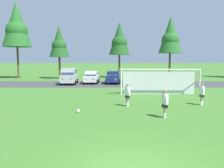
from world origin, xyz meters
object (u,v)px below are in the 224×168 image
Objects in this scene: soccer_goal at (158,81)px; player_winger_left at (127,95)px; parked_car_slot_center at (139,78)px; soccer_ball at (78,111)px; parked_car_slot_far_left at (69,76)px; player_striker_near at (164,104)px; parked_car_slot_left at (91,77)px; player_midfield_center at (201,94)px; parked_car_slot_center_left at (113,77)px.

player_winger_left is at bearing -120.63° from soccer_goal.
soccer_ball is at bearing -109.51° from parked_car_slot_center.
parked_car_slot_center is (9.61, -1.16, -0.24)m from parked_car_slot_far_left.
parked_car_slot_left is (-5.99, 19.81, 0.05)m from player_striker_near.
soccer_ball is 0.05× the size of parked_car_slot_left.
player_midfield_center is at bearing -59.10° from parked_car_slot_left.
soccer_goal is 9.29m from player_striker_near.
parked_car_slot_left is at bearing 103.78° from player_winger_left.
soccer_ball is 0.05× the size of parked_car_slot_center.
player_midfield_center is (8.82, 2.51, 0.71)m from soccer_ball.
player_striker_near is 0.39× the size of parked_car_slot_left.
player_winger_left is at bearing -65.62° from parked_car_slot_far_left.
parked_car_slot_center is (-2.98, 13.96, 0.05)m from player_midfield_center.
player_winger_left is at bearing 120.05° from player_striker_near.
player_striker_near is at bearing -99.14° from soccer_goal.
player_striker_near is 19.88m from parked_car_slot_center_left.
player_midfield_center is 5.57m from player_winger_left.
player_striker_near is 5.23m from player_midfield_center.
parked_car_slot_left is at bearing 177.40° from parked_car_slot_center_left.
player_striker_near is at bearing -91.99° from parked_car_slot_center.
soccer_goal is at bearing 80.86° from player_striker_near.
parked_car_slot_center_left is at bearing 93.28° from player_winger_left.
player_striker_near is (5.22, -1.28, 0.71)m from soccer_ball.
soccer_ball is at bearing -87.62° from parked_car_slot_left.
parked_car_slot_center is at bearing -17.34° from parked_car_slot_left.
parked_car_slot_left is (-7.46, 10.65, -0.42)m from soccer_goal.
player_winger_left is 0.38× the size of parked_car_slot_center_left.
parked_car_slot_center is (3.51, -1.92, 0.00)m from parked_car_slot_center_left.
player_striker_near is (-1.47, -9.16, -0.47)m from soccer_goal.
player_midfield_center is at bearing 4.31° from player_winger_left.
parked_car_slot_left is at bearing 162.66° from parked_car_slot_center.
parked_car_slot_far_left is at bearing 173.11° from parked_car_slot_center.
soccer_goal reaches higher than soccer_ball.
soccer_goal reaches higher than parked_car_slot_center_left.
parked_car_slot_far_left is 6.16m from parked_car_slot_center_left.
player_winger_left is at bearing -100.14° from parked_car_slot_center.
player_striker_near is 0.39× the size of parked_car_slot_center.
parked_car_slot_left is at bearing 92.38° from soccer_ball.
player_striker_near is at bearing -81.65° from parked_car_slot_center_left.
soccer_ball is 5.42m from player_striker_near.
parked_car_slot_center is at bearing 70.49° from soccer_ball.
parked_car_slot_left is 6.92m from parked_car_slot_center.
player_midfield_center is (2.13, -5.37, -0.47)m from soccer_goal.
parked_car_slot_center reaches higher than player_midfield_center.
player_striker_near is 1.00× the size of player_winger_left.
soccer_ball is at bearing -97.22° from parked_car_slot_center_left.
player_striker_near is at bearing -73.19° from parked_car_slot_left.
parked_car_slot_center is (0.62, 17.75, 0.05)m from player_striker_near.
parked_car_slot_center_left is at bearing 151.28° from parked_car_slot_center.
soccer_ball is 0.03× the size of soccer_goal.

